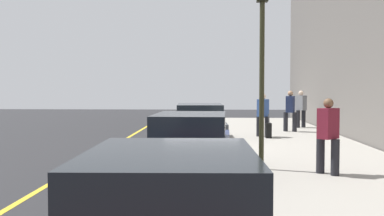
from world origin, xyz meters
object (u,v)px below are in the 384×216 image
pedestrian_burgundy_coat (328,134)px  traffic_light_pole (262,38)px  rolling_suitcase (268,130)px  parked_car_navy (191,145)px  pedestrian_blue_coat (263,114)px  pedestrian_navy_coat (290,110)px  pedestrian_grey_coat (301,108)px  parked_car_charcoal (200,124)px

pedestrian_burgundy_coat → traffic_light_pole: 2.72m
pedestrian_burgundy_coat → rolling_suitcase: bearing=3.3°
parked_car_navy → pedestrian_blue_coat: (7.64, -2.50, 0.31)m
pedestrian_navy_coat → pedestrian_blue_coat: 2.66m
parked_car_navy → rolling_suitcase: (7.20, -2.67, -0.31)m
pedestrian_grey_coat → pedestrian_burgundy_coat: bearing=172.0°
pedestrian_burgundy_coat → pedestrian_navy_coat: bearing=-4.8°
pedestrian_navy_coat → pedestrian_blue_coat: (-2.23, 1.45, -0.05)m
pedestrian_blue_coat → rolling_suitcase: pedestrian_blue_coat is taller
parked_car_charcoal → pedestrian_grey_coat: size_ratio=2.50×
parked_car_charcoal → pedestrian_grey_coat: 7.58m
pedestrian_grey_coat → pedestrian_burgundy_coat: (-12.21, 1.71, -0.05)m
pedestrian_grey_coat → rolling_suitcase: (-4.75, 2.15, -0.67)m
rolling_suitcase → pedestrian_burgundy_coat: bearing=-176.7°
rolling_suitcase → traffic_light_pole: bearing=171.7°
pedestrian_burgundy_coat → pedestrian_blue_coat: pedestrian_burgundy_coat is taller
parked_car_navy → pedestrian_grey_coat: pedestrian_grey_coat is taller
pedestrian_grey_coat → pedestrian_navy_coat: pedestrian_navy_coat is taller
parked_car_charcoal → traffic_light_pole: bearing=-164.0°
pedestrian_blue_coat → parked_car_charcoal: bearing=122.2°
parked_car_charcoal → pedestrian_grey_coat: (5.87, -4.79, 0.36)m
parked_car_charcoal → pedestrian_burgundy_coat: 7.05m
traffic_light_pole → rolling_suitcase: size_ratio=4.99×
parked_car_navy → traffic_light_pole: size_ratio=0.98×
parked_car_charcoal → pedestrian_navy_coat: bearing=-46.0°
pedestrian_grey_coat → rolling_suitcase: 5.26m
pedestrian_grey_coat → parked_car_navy: bearing=158.0°
pedestrian_burgundy_coat → pedestrian_blue_coat: (7.90, 0.60, -0.00)m
pedestrian_navy_coat → pedestrian_burgundy_coat: bearing=175.2°
parked_car_navy → rolling_suitcase: size_ratio=4.87×
parked_car_charcoal → pedestrian_burgundy_coat: bearing=-154.1°
parked_car_charcoal → pedestrian_burgundy_coat: size_ratio=2.62×
pedestrian_grey_coat → traffic_light_pole: bearing=164.8°
parked_car_navy → traffic_light_pole: bearing=-78.2°
pedestrian_grey_coat → rolling_suitcase: bearing=155.7°
parked_car_charcoal → pedestrian_blue_coat: (1.55, -2.47, 0.31)m
pedestrian_burgundy_coat → traffic_light_pole: (0.61, 1.43, 2.23)m
pedestrian_grey_coat → rolling_suitcase: pedestrian_grey_coat is taller
parked_car_charcoal → pedestrian_navy_coat: 5.46m
parked_car_navy → rolling_suitcase: bearing=-20.4°
pedestrian_navy_coat → pedestrian_blue_coat: size_ratio=1.06×
parked_car_navy → pedestrian_grey_coat: bearing=-22.0°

